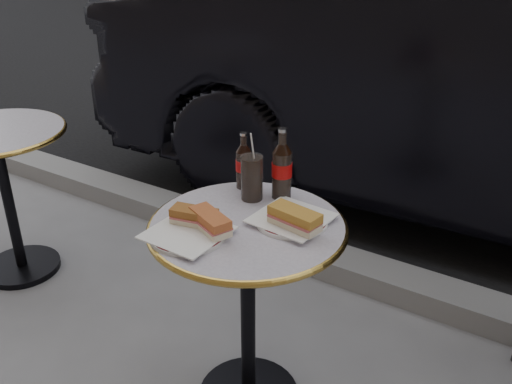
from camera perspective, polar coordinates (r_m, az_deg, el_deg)
The scene contains 11 objects.
curb at distance 2.80m, azimuth 9.41°, elevation -7.59°, with size 40.00×0.20×0.12m, color gray.
bistro_table at distance 1.96m, azimuth -0.80°, elevation -12.50°, with size 0.62×0.62×0.73m, color #BAB2C4, non-canonical shape.
bistro_table_second at distance 2.90m, azimuth -23.47°, elevation -1.08°, with size 0.62×0.62×0.73m, color #BAB2C4, non-canonical shape.
plate_left at distance 1.70m, azimuth -6.85°, elevation -4.26°, with size 0.23×0.23×0.01m, color silver.
plate_right at distance 1.77m, azimuth 3.57°, elevation -2.83°, with size 0.23×0.23×0.01m, color white.
sandwich_left_a at distance 1.73m, azimuth -6.19°, elevation -2.54°, with size 0.14×0.07×0.05m, color brown.
sandwich_left_b at distance 1.69m, azimuth -4.60°, elevation -3.07°, with size 0.15×0.07×0.05m, color #B4592D.
sandwich_right at distance 1.70m, azimuth 3.89°, elevation -2.74°, with size 0.16×0.07×0.06m, color #B87F2E.
cola_bottle_left at distance 1.94m, azimuth -1.23°, elevation 3.18°, with size 0.06×0.06×0.20m, color black, non-canonical shape.
cola_bottle_right at distance 1.87m, azimuth 2.62°, elevation 2.87°, with size 0.07×0.07×0.24m, color black, non-canonical shape.
cola_glass at distance 1.87m, azimuth -0.42°, elevation 1.45°, with size 0.08×0.08×0.15m, color black.
Camera 1 is at (0.84, -1.28, 1.60)m, focal length 40.00 mm.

